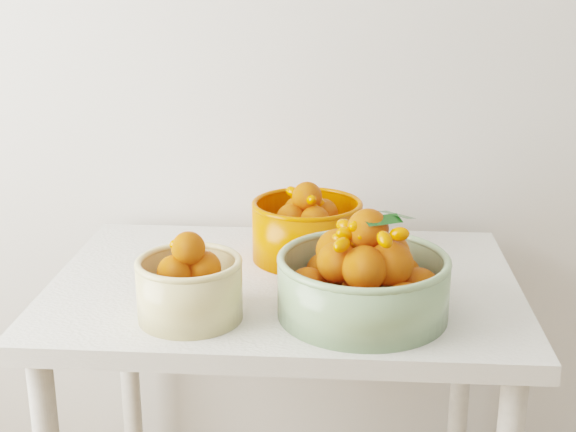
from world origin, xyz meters
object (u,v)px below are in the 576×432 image
object	(u,v)px
bowl_cream	(189,286)
bowl_orange	(307,228)
table	(284,321)
bowl_green	(364,279)

from	to	relation	value
bowl_cream	bowl_orange	xyz separation A→B (m)	(0.21, 0.34, 0.01)
table	bowl_cream	bearing A→B (deg)	-129.42
table	bowl_green	size ratio (longest dim) A/B	2.69
table	bowl_cream	size ratio (longest dim) A/B	3.72
bowl_green	bowl_orange	xyz separation A→B (m)	(-0.12, 0.30, -0.00)
table	bowl_green	world-z (taller)	bowl_green
bowl_cream	bowl_orange	bearing A→B (deg)	58.64
bowl_cream	bowl_orange	size ratio (longest dim) A/B	1.03
bowl_orange	bowl_cream	bearing A→B (deg)	-121.36
bowl_cream	bowl_green	world-z (taller)	bowl_green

